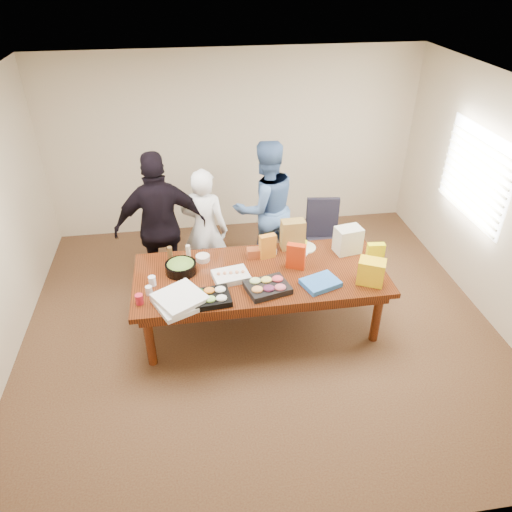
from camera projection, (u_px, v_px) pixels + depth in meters
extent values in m
cube|color=#47301E|center=(260.00, 325.00, 5.73)|extent=(5.50, 5.00, 0.02)
cube|color=white|center=(261.00, 93.00, 4.25)|extent=(5.50, 5.00, 0.02)
cube|color=beige|center=(234.00, 144.00, 7.06)|extent=(5.50, 0.04, 2.70)
cube|color=beige|center=(325.00, 424.00, 2.91)|extent=(5.50, 0.04, 2.70)
cube|color=beige|center=(503.00, 208.00, 5.33)|extent=(0.04, 5.00, 2.70)
cube|color=white|center=(475.00, 175.00, 5.74)|extent=(0.03, 1.40, 1.10)
cube|color=beige|center=(472.00, 175.00, 5.74)|extent=(0.04, 1.36, 1.00)
cube|color=#4C1C0F|center=(260.00, 299.00, 5.52)|extent=(2.80, 1.20, 0.75)
cube|color=black|center=(325.00, 243.00, 6.32)|extent=(0.58, 0.58, 1.02)
imported|color=white|center=(205.00, 229.00, 6.01)|extent=(0.69, 0.57, 1.63)
imported|color=#486BA3|center=(265.00, 208.00, 6.29)|extent=(1.04, 0.91, 1.83)
imported|color=black|center=(161.00, 227.00, 5.78)|extent=(1.16, 0.58, 1.91)
cube|color=black|center=(210.00, 298.00, 4.88)|extent=(0.44, 0.36, 0.06)
cube|color=black|center=(268.00, 287.00, 5.03)|extent=(0.51, 0.44, 0.07)
cube|color=silver|center=(231.00, 276.00, 5.21)|extent=(0.43, 0.35, 0.07)
cylinder|color=black|center=(181.00, 268.00, 5.30)|extent=(0.38, 0.38, 0.11)
cube|color=blue|center=(321.00, 283.00, 5.11)|extent=(0.45, 0.40, 0.06)
cube|color=#BE2D09|center=(296.00, 256.00, 5.32)|extent=(0.23, 0.16, 0.30)
cube|color=#FBF30C|center=(375.00, 255.00, 5.36)|extent=(0.20, 0.09, 0.29)
cube|color=orange|center=(268.00, 246.00, 5.51)|extent=(0.20, 0.12, 0.29)
cylinder|color=silver|center=(267.00, 247.00, 5.63)|extent=(0.12, 0.12, 0.15)
cylinder|color=yellow|center=(273.00, 250.00, 5.55)|extent=(0.08, 0.08, 0.18)
cylinder|color=brown|center=(170.00, 254.00, 5.47)|extent=(0.06, 0.06, 0.18)
cylinder|color=beige|center=(188.00, 251.00, 5.54)|extent=(0.06, 0.06, 0.16)
cube|color=#EBF110|center=(296.00, 243.00, 5.77)|extent=(0.27, 0.25, 0.08)
cube|color=#A04721|center=(259.00, 252.00, 5.57)|extent=(0.27, 0.12, 0.11)
cube|color=olive|center=(293.00, 234.00, 5.67)|extent=(0.28, 0.17, 0.36)
cylinder|color=#B11A2B|center=(139.00, 299.00, 4.83)|extent=(0.10, 0.10, 0.11)
cylinder|color=silver|center=(149.00, 291.00, 4.96)|extent=(0.09, 0.09, 0.10)
cylinder|color=white|center=(152.00, 281.00, 5.09)|extent=(0.10, 0.10, 0.11)
cube|color=white|center=(179.00, 303.00, 4.83)|extent=(0.59, 0.59, 0.05)
cube|color=white|center=(180.00, 298.00, 4.81)|extent=(0.61, 0.61, 0.05)
cylinder|color=silver|center=(304.00, 247.00, 5.75)|extent=(0.34, 0.34, 0.02)
cylinder|color=silver|center=(297.00, 252.00, 5.67)|extent=(0.26, 0.26, 0.02)
cylinder|color=beige|center=(271.00, 251.00, 5.64)|extent=(0.14, 0.14, 0.05)
cylinder|color=beige|center=(203.00, 258.00, 5.51)|extent=(0.18, 0.18, 0.06)
cube|color=silver|center=(348.00, 240.00, 5.61)|extent=(0.33, 0.26, 0.32)
cube|color=yellow|center=(371.00, 272.00, 5.09)|extent=(0.33, 0.30, 0.28)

